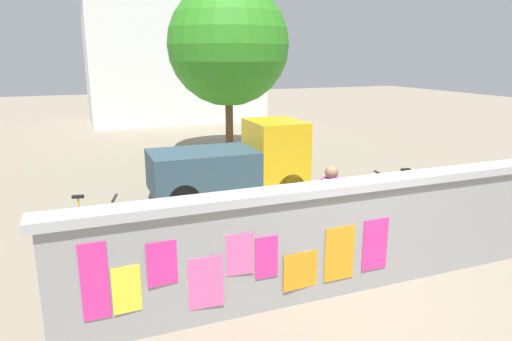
% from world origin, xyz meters
% --- Properties ---
extents(ground, '(60.00, 60.00, 0.00)m').
position_xyz_m(ground, '(0.00, 8.00, 0.00)').
color(ground, gray).
extents(poster_wall, '(8.41, 0.42, 1.65)m').
position_xyz_m(poster_wall, '(-0.01, -0.00, 0.85)').
color(poster_wall, gray).
rests_on(poster_wall, ground).
extents(auto_rickshaw_truck, '(3.62, 1.54, 1.85)m').
position_xyz_m(auto_rickshaw_truck, '(-0.14, 4.67, 0.90)').
color(auto_rickshaw_truck, black).
rests_on(auto_rickshaw_truck, ground).
extents(motorcycle, '(1.90, 0.56, 0.87)m').
position_xyz_m(motorcycle, '(-1.65, 1.59, 0.46)').
color(motorcycle, black).
rests_on(motorcycle, ground).
extents(bicycle_near, '(1.69, 0.47, 0.95)m').
position_xyz_m(bicycle_near, '(2.90, 2.61, 0.36)').
color(bicycle_near, black).
rests_on(bicycle_near, ground).
extents(bicycle_far, '(1.67, 0.56, 0.95)m').
position_xyz_m(bicycle_far, '(-3.50, 3.08, 0.36)').
color(bicycle_far, black).
rests_on(bicycle_far, ground).
extents(person_walking, '(0.46, 0.46, 1.62)m').
position_xyz_m(person_walking, '(0.24, 1.04, 0.99)').
color(person_walking, '#3F994C').
rests_on(person_walking, ground).
extents(tree_roadside, '(4.04, 4.04, 5.72)m').
position_xyz_m(tree_roadside, '(1.37, 9.75, 3.69)').
color(tree_roadside, brown).
rests_on(tree_roadside, ground).
extents(building_background, '(8.91, 5.25, 6.95)m').
position_xyz_m(building_background, '(1.46, 19.18, 3.50)').
color(building_background, silver).
rests_on(building_background, ground).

